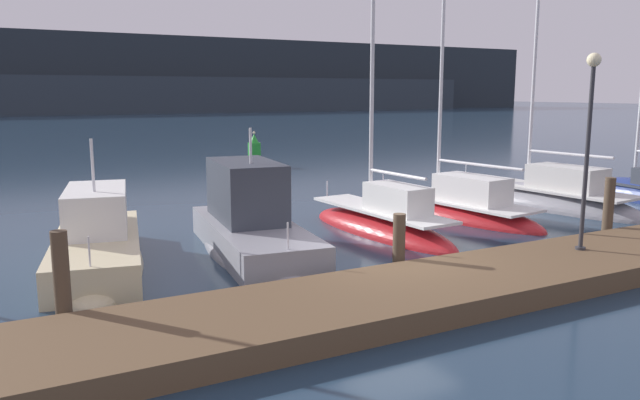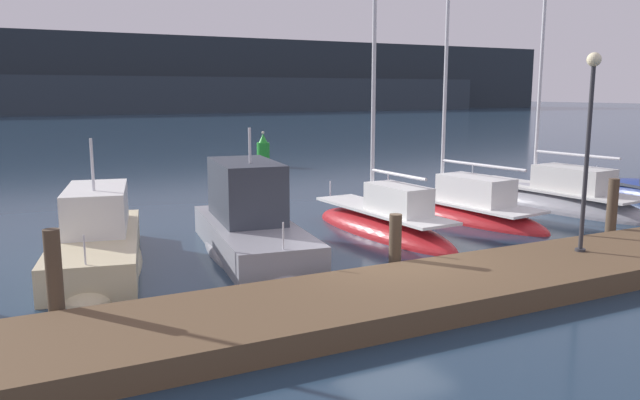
# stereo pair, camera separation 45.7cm
# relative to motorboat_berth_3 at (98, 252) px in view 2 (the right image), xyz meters

# --- Properties ---
(ground_plane) EXTENTS (400.00, 400.00, 0.00)m
(ground_plane) POSITION_rel_motorboat_berth_3_xyz_m (5.81, -3.96, -0.30)
(ground_plane) COLOR #1E3347
(dock) EXTENTS (37.70, 2.80, 0.45)m
(dock) POSITION_rel_motorboat_berth_3_xyz_m (5.81, -5.85, -0.08)
(dock) COLOR brown
(dock) RESTS_ON ground
(mooring_pile_1) EXTENTS (0.28, 0.28, 1.82)m
(mooring_pile_1) POSITION_rel_motorboat_berth_3_xyz_m (-1.20, -4.20, 0.61)
(mooring_pile_1) COLOR #4C3D2D
(mooring_pile_1) RESTS_ON ground
(mooring_pile_2) EXTENTS (0.28, 0.28, 1.46)m
(mooring_pile_2) POSITION_rel_motorboat_berth_3_xyz_m (5.81, -4.20, 0.43)
(mooring_pile_2) COLOR #4C3D2D
(mooring_pile_2) RESTS_ON ground
(mooring_pile_3) EXTENTS (0.28, 0.28, 1.82)m
(mooring_pile_3) POSITION_rel_motorboat_berth_3_xyz_m (12.82, -4.20, 0.61)
(mooring_pile_3) COLOR #4C3D2D
(mooring_pile_3) RESTS_ON ground
(motorboat_berth_3) EXTENTS (3.31, 6.94, 3.65)m
(motorboat_berth_3) POSITION_rel_motorboat_berth_3_xyz_m (0.00, 0.00, 0.00)
(motorboat_berth_3) COLOR beige
(motorboat_berth_3) RESTS_ON ground
(motorboat_berth_4) EXTENTS (3.04, 6.95, 3.73)m
(motorboat_berth_4) POSITION_rel_motorboat_berth_3_xyz_m (3.79, -0.46, 0.16)
(motorboat_berth_4) COLOR gray
(motorboat_berth_4) RESTS_ON ground
(sailboat_berth_5) EXTENTS (2.03, 6.50, 8.12)m
(sailboat_berth_5) POSITION_rel_motorboat_berth_3_xyz_m (7.98, -0.29, -0.11)
(sailboat_berth_5) COLOR red
(sailboat_berth_5) RESTS_ON ground
(sailboat_berth_6) EXTENTS (3.00, 7.71, 10.62)m
(sailboat_berth_6) POSITION_rel_motorboat_berth_3_xyz_m (11.59, 0.84, -0.12)
(sailboat_berth_6) COLOR red
(sailboat_berth_6) RESTS_ON ground
(sailboat_berth_7) EXTENTS (3.09, 8.26, 12.81)m
(sailboat_berth_7) POSITION_rel_motorboat_berth_3_xyz_m (15.72, 0.67, -0.14)
(sailboat_berth_7) COLOR gray
(sailboat_berth_7) RESTS_ON ground
(channel_buoy) EXTENTS (1.08, 1.08, 1.96)m
(channel_buoy) POSITION_rel_motorboat_berth_3_xyz_m (11.04, 17.14, 0.43)
(channel_buoy) COLOR green
(channel_buoy) RESTS_ON ground
(dock_lamppost) EXTENTS (0.32, 0.32, 4.55)m
(dock_lamppost) POSITION_rel_motorboat_berth_3_xyz_m (10.07, -5.58, 3.15)
(dock_lamppost) COLOR #2D2D33
(dock_lamppost) RESTS_ON dock
(hillside_backdrop) EXTENTS (240.00, 23.00, 15.35)m
(hillside_backdrop) POSITION_rel_motorboat_berth_3_xyz_m (8.88, 118.08, 6.76)
(hillside_backdrop) COLOR #232B33
(hillside_backdrop) RESTS_ON ground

